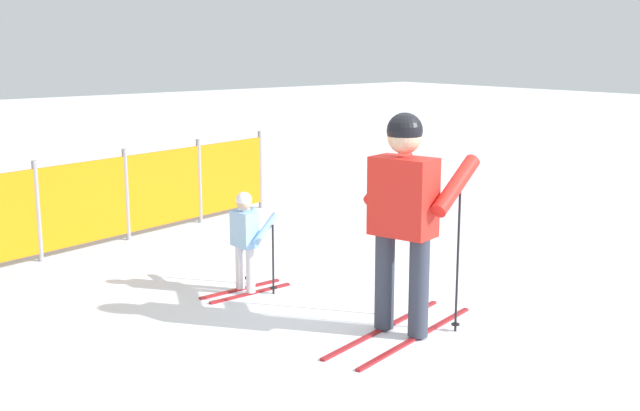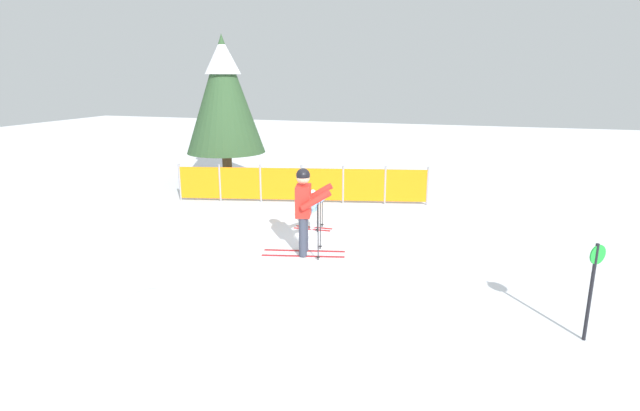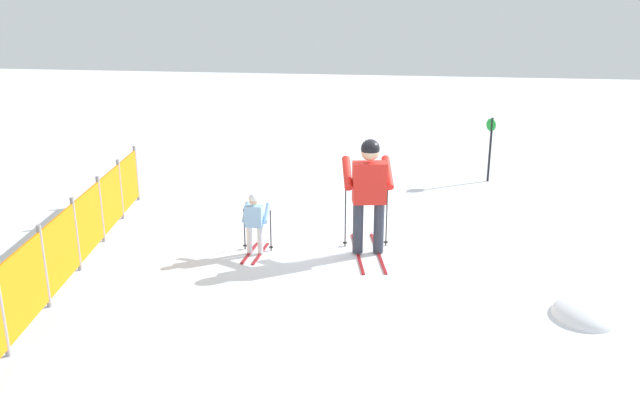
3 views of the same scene
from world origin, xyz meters
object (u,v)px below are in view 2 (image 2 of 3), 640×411
at_px(skier_child, 314,206).
at_px(conifer_far, 224,93).
at_px(skier_adult, 305,203).
at_px(trail_marker, 593,281).
at_px(safety_fence, 302,184).

bearing_deg(skier_child, conifer_far, 135.25).
xyz_separation_m(skier_adult, skier_child, (-0.37, 1.74, -0.53)).
xyz_separation_m(skier_adult, trail_marker, (4.93, -2.17, -0.21)).
relative_size(safety_fence, conifer_far, 1.44).
xyz_separation_m(skier_adult, safety_fence, (-1.50, 4.11, -0.54)).
distance_m(skier_adult, safety_fence, 4.40).
distance_m(skier_adult, skier_child, 1.86).
height_order(skier_adult, conifer_far, conifer_far).
distance_m(skier_adult, trail_marker, 5.39).
height_order(safety_fence, conifer_far, conifer_far).
xyz_separation_m(skier_child, conifer_far, (-4.59, 4.41, 2.51)).
relative_size(skier_adult, conifer_far, 0.37).
relative_size(skier_child, safety_fence, 0.14).
bearing_deg(skier_adult, safety_fence, 96.77).
relative_size(safety_fence, trail_marker, 4.96).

